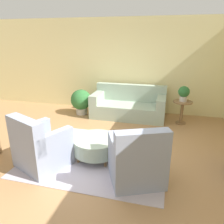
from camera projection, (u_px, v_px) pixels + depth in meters
ground_plane at (98, 156)px, 4.35m from camera, size 16.00×16.00×0.00m
wall_back at (128, 66)px, 6.67m from camera, size 9.95×0.12×2.80m
rug at (98, 155)px, 4.35m from camera, size 2.67×2.26×0.01m
couch at (129, 106)px, 6.41m from camera, size 2.10×0.96×0.90m
armchair_left at (40, 147)px, 3.88m from camera, size 1.06×1.04×0.98m
armchair_right at (137, 161)px, 3.45m from camera, size 1.06×1.04×0.98m
ottoman_table at (96, 145)px, 4.20m from camera, size 0.88×0.88×0.40m
side_table at (182, 109)px, 5.84m from camera, size 0.51×0.51×0.63m
potted_plant_on_side_table at (184, 93)px, 5.70m from camera, size 0.29×0.29×0.41m
potted_plant_floor at (81, 101)px, 6.59m from camera, size 0.62×0.62×0.76m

